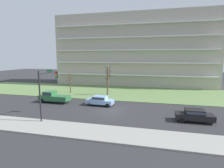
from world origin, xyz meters
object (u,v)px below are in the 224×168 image
object	(u,v)px
pickup_green_near_left	(53,97)
sedan_blue_center_right	(100,100)
sedan_black_center_left	(194,115)
traffic_signal_mast	(46,86)
tree_far_left	(70,82)
tree_left	(108,79)

from	to	relation	value
pickup_green_near_left	sedan_blue_center_right	world-z (taller)	pickup_green_near_left
sedan_black_center_left	sedan_blue_center_right	distance (m)	14.23
sedan_black_center_left	sedan_blue_center_right	bearing A→B (deg)	161.35
sedan_blue_center_right	traffic_signal_mast	distance (m)	9.61
tree_far_left	sedan_black_center_left	bearing A→B (deg)	-29.18
pickup_green_near_left	tree_left	bearing A→B (deg)	-133.02
tree_left	sedan_black_center_left	world-z (taller)	tree_left
tree_far_left	pickup_green_near_left	distance (m)	8.51
tree_left	sedan_blue_center_right	world-z (taller)	tree_left
tree_left	pickup_green_near_left	world-z (taller)	tree_left
sedan_blue_center_right	sedan_black_center_left	bearing A→B (deg)	164.99
sedan_black_center_left	tree_left	bearing A→B (deg)	138.82
tree_left	sedan_black_center_left	size ratio (longest dim) A/B	1.40
pickup_green_near_left	traffic_signal_mast	distance (m)	9.24
tree_far_left	sedan_blue_center_right	world-z (taller)	tree_far_left
sedan_black_center_left	traffic_signal_mast	world-z (taller)	traffic_signal_mast
pickup_green_near_left	sedan_black_center_left	size ratio (longest dim) A/B	1.23
traffic_signal_mast	pickup_green_near_left	bearing A→B (deg)	116.96
pickup_green_near_left	traffic_signal_mast	xyz separation A→B (m)	(3.92, -7.72, 3.22)
tree_left	traffic_signal_mast	distance (m)	16.13
tree_left	pickup_green_near_left	distance (m)	11.32
pickup_green_near_left	sedan_blue_center_right	xyz separation A→B (m)	(8.56, -0.01, -0.14)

